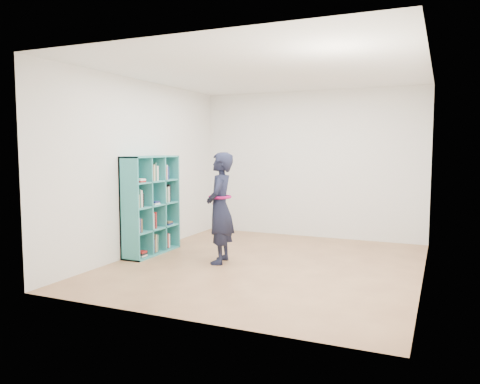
% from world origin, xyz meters
% --- Properties ---
extents(floor, '(4.50, 4.50, 0.00)m').
position_xyz_m(floor, '(0.00, 0.00, 0.00)').
color(floor, brown).
rests_on(floor, ground).
extents(ceiling, '(4.50, 4.50, 0.00)m').
position_xyz_m(ceiling, '(0.00, 0.00, 2.60)').
color(ceiling, white).
rests_on(ceiling, wall_back).
extents(wall_left, '(0.02, 4.50, 2.60)m').
position_xyz_m(wall_left, '(-2.00, 0.00, 1.30)').
color(wall_left, white).
rests_on(wall_left, floor).
extents(wall_right, '(0.02, 4.50, 2.60)m').
position_xyz_m(wall_right, '(2.00, 0.00, 1.30)').
color(wall_right, white).
rests_on(wall_right, floor).
extents(wall_back, '(4.00, 0.02, 2.60)m').
position_xyz_m(wall_back, '(0.00, 2.25, 1.30)').
color(wall_back, white).
rests_on(wall_back, floor).
extents(wall_front, '(4.00, 0.02, 2.60)m').
position_xyz_m(wall_front, '(0.00, -2.25, 1.30)').
color(wall_front, white).
rests_on(wall_front, floor).
extents(bookshelf, '(0.32, 1.11, 1.48)m').
position_xyz_m(bookshelf, '(-1.85, -0.05, 0.71)').
color(bookshelf, teal).
rests_on(bookshelf, floor).
extents(person, '(0.48, 0.63, 1.53)m').
position_xyz_m(person, '(-0.63, -0.15, 0.77)').
color(person, black).
rests_on(person, floor).
extents(smartphone, '(0.04, 0.11, 0.14)m').
position_xyz_m(smartphone, '(-0.77, -0.09, 0.87)').
color(smartphone, silver).
rests_on(smartphone, person).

